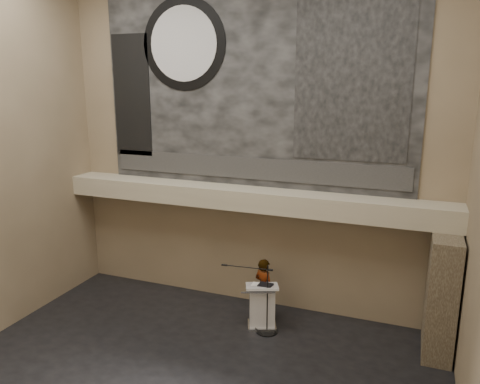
% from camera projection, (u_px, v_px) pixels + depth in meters
% --- Properties ---
extents(wall_back, '(10.00, 0.02, 8.50)m').
position_uv_depth(wall_back, '(251.00, 144.00, 11.72)').
color(wall_back, '#77654B').
rests_on(wall_back, floor).
extents(soffit, '(10.00, 0.80, 0.50)m').
position_uv_depth(soffit, '(246.00, 198.00, 11.67)').
color(soffit, tan).
rests_on(soffit, wall_back).
extents(sprinkler_left, '(0.04, 0.04, 0.06)m').
position_uv_depth(sprinkler_left, '(188.00, 204.00, 12.24)').
color(sprinkler_left, '#B2893D').
rests_on(sprinkler_left, soffit).
extents(sprinkler_right, '(0.04, 0.04, 0.06)m').
position_uv_depth(sprinkler_right, '(320.00, 217.00, 11.02)').
color(sprinkler_right, '#B2893D').
rests_on(sprinkler_right, soffit).
extents(banner, '(8.00, 0.05, 5.00)m').
position_uv_depth(banner, '(251.00, 85.00, 11.35)').
color(banner, black).
rests_on(banner, wall_back).
extents(banner_text_strip, '(7.76, 0.02, 0.55)m').
position_uv_depth(banner_text_strip, '(250.00, 168.00, 11.80)').
color(banner_text_strip, '#2B2B2B').
rests_on(banner_text_strip, banner).
extents(banner_clock_rim, '(2.30, 0.02, 2.30)m').
position_uv_depth(banner_clock_rim, '(183.00, 44.00, 11.71)').
color(banner_clock_rim, black).
rests_on(banner_clock_rim, banner).
extents(banner_clock_face, '(1.84, 0.02, 1.84)m').
position_uv_depth(banner_clock_face, '(183.00, 44.00, 11.69)').
color(banner_clock_face, silver).
rests_on(banner_clock_face, banner).
extents(banner_building_print, '(2.60, 0.02, 3.60)m').
position_uv_depth(banner_building_print, '(352.00, 81.00, 10.46)').
color(banner_building_print, black).
rests_on(banner_building_print, banner).
extents(banner_brick_print, '(1.10, 0.02, 3.20)m').
position_uv_depth(banner_brick_print, '(132.00, 96.00, 12.57)').
color(banner_brick_print, black).
rests_on(banner_brick_print, banner).
extents(stone_pier, '(0.60, 1.40, 2.70)m').
position_uv_depth(stone_pier, '(441.00, 295.00, 10.01)').
color(stone_pier, '#443929').
rests_on(stone_pier, floor).
extents(lectern, '(0.91, 0.78, 1.14)m').
position_uv_depth(lectern, '(262.00, 306.00, 11.19)').
color(lectern, silver).
rests_on(lectern, floor).
extents(binder, '(0.34, 0.27, 0.04)m').
position_uv_depth(binder, '(266.00, 285.00, 11.02)').
color(binder, black).
rests_on(binder, lectern).
extents(papers, '(0.25, 0.34, 0.00)m').
position_uv_depth(papers, '(256.00, 285.00, 11.05)').
color(papers, white).
rests_on(papers, lectern).
extents(speaker_person, '(0.67, 0.57, 1.55)m').
position_uv_depth(speaker_person, '(264.00, 288.00, 11.63)').
color(speaker_person, white).
rests_on(speaker_person, floor).
extents(mic_stand, '(1.35, 0.52, 1.68)m').
position_uv_depth(mic_stand, '(266.00, 322.00, 11.07)').
color(mic_stand, black).
rests_on(mic_stand, floor).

